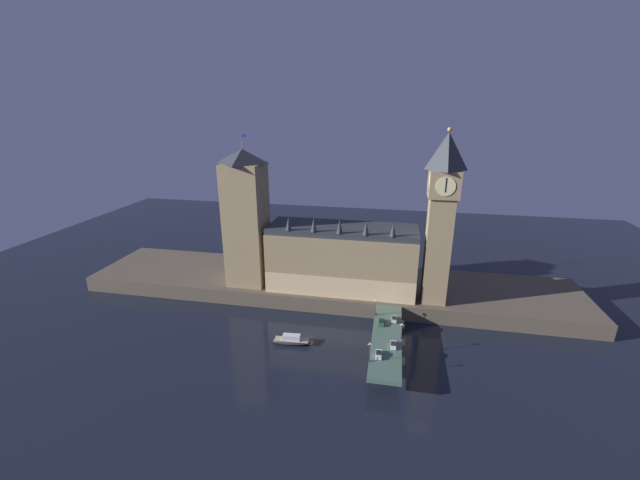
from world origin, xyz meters
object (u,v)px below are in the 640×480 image
(clock_tower, at_px, (441,215))
(car_northbound_trail, at_px, (379,354))
(car_southbound_trail, at_px, (394,319))
(pedestrian_far_rail, at_px, (376,313))
(boat_upstream, at_px, (292,341))
(car_southbound_lead, at_px, (393,345))
(street_lamp_mid, at_px, (402,329))
(street_lamp_near, at_px, (370,350))
(street_lamp_far, at_px, (376,306))
(car_northbound_lead, at_px, (381,322))
(victoria_tower, at_px, (246,218))

(clock_tower, height_order, car_northbound_trail, clock_tower)
(car_southbound_trail, bearing_deg, pedestrian_far_rail, 157.72)
(car_northbound_trail, bearing_deg, boat_upstream, 161.01)
(car_southbound_lead, distance_m, street_lamp_mid, 6.52)
(street_lamp_near, xyz_separation_m, boat_upstream, (-28.88, 14.14, -9.35))
(pedestrian_far_rail, height_order, street_lamp_mid, street_lamp_mid)
(clock_tower, bearing_deg, street_lamp_far, -143.51)
(pedestrian_far_rail, distance_m, street_lamp_far, 3.15)
(car_northbound_trail, distance_m, street_lamp_far, 26.48)
(street_lamp_near, relative_size, street_lamp_far, 1.07)
(clock_tower, xyz_separation_m, street_lamp_mid, (-12.52, -31.17, -32.36))
(street_lamp_far, bearing_deg, car_northbound_lead, -66.99)
(boat_upstream, bearing_deg, street_lamp_mid, 0.87)
(street_lamp_mid, bearing_deg, street_lamp_far, 123.44)
(victoria_tower, relative_size, street_lamp_far, 10.31)
(pedestrian_far_rail, xyz_separation_m, street_lamp_far, (-0.40, 0.36, 3.10))
(victoria_tower, height_order, car_northbound_lead, victoria_tower)
(victoria_tower, distance_m, pedestrian_far_rail, 67.82)
(victoria_tower, distance_m, street_lamp_near, 79.96)
(car_southbound_lead, distance_m, street_lamp_near, 12.46)
(car_northbound_lead, distance_m, car_northbound_trail, 19.96)
(car_southbound_trail, xyz_separation_m, boat_upstream, (-35.97, -12.20, -5.82))
(clock_tower, xyz_separation_m, street_lamp_far, (-22.24, -16.45, -32.13))
(car_southbound_trail, bearing_deg, clock_tower, 52.24)
(car_southbound_lead, bearing_deg, street_lamp_near, -126.42)
(street_lamp_near, bearing_deg, car_southbound_trail, 74.93)
(car_southbound_trail, bearing_deg, car_southbound_lead, -90.00)
(street_lamp_mid, bearing_deg, car_northbound_trail, -121.81)
(street_lamp_far, bearing_deg, street_lamp_near, -90.00)
(victoria_tower, distance_m, car_southbound_trail, 74.49)
(victoria_tower, relative_size, street_lamp_near, 9.66)
(car_southbound_lead, distance_m, car_southbound_trail, 16.72)
(victoria_tower, xyz_separation_m, boat_upstream, (28.72, -35.16, -34.74))
(car_northbound_lead, height_order, car_southbound_trail, car_northbound_lead)
(victoria_tower, distance_m, boat_upstream, 57.17)
(victoria_tower, height_order, street_lamp_mid, victoria_tower)
(car_northbound_lead, xyz_separation_m, car_northbound_trail, (0.00, -19.96, 0.03))
(clock_tower, xyz_separation_m, car_northbound_trail, (-19.61, -42.60, -35.33))
(street_lamp_near, height_order, street_lamp_far, street_lamp_near)
(car_southbound_lead, xyz_separation_m, pedestrian_far_rail, (-6.69, 19.46, 0.21))
(car_northbound_lead, relative_size, boat_upstream, 0.33)
(victoria_tower, xyz_separation_m, street_lamp_far, (57.60, -19.86, -25.65))
(car_northbound_lead, relative_size, street_lamp_mid, 0.80)
(clock_tower, distance_m, car_southbound_trail, 43.19)
(car_northbound_lead, bearing_deg, car_southbound_trail, 34.69)
(car_northbound_lead, height_order, car_northbound_trail, car_northbound_trail)
(car_southbound_lead, distance_m, boat_upstream, 36.71)
(car_northbound_lead, distance_m, pedestrian_far_rail, 6.24)
(pedestrian_far_rail, xyz_separation_m, street_lamp_near, (-0.40, -29.08, 3.36))
(boat_upstream, bearing_deg, car_southbound_trail, 18.73)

